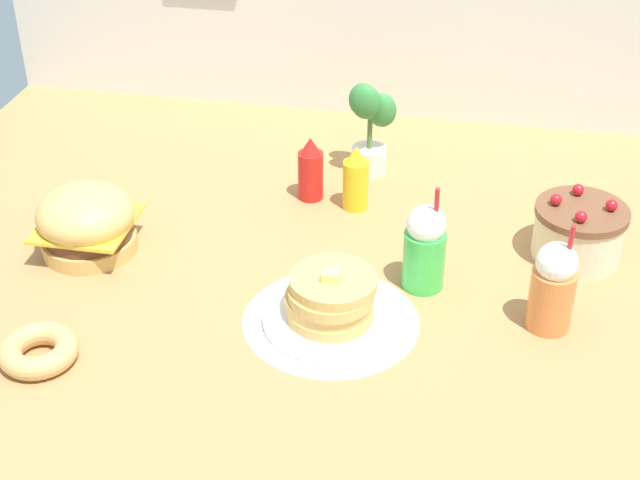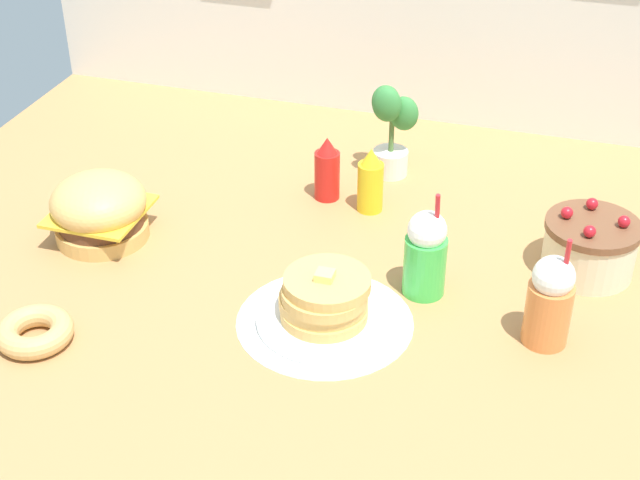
# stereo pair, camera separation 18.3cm
# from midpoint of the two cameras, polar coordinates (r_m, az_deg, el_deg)

# --- Properties ---
(ground_plane) EXTENTS (2.34, 1.98, 0.02)m
(ground_plane) POSITION_cam_midpoint_polar(r_m,az_deg,el_deg) (2.11, -2.60, -3.77)
(ground_plane) COLOR #B27F4C
(doily_mat) EXTENTS (0.38, 0.38, 0.00)m
(doily_mat) POSITION_cam_midpoint_polar(r_m,az_deg,el_deg) (2.03, -1.90, -5.03)
(doily_mat) COLOR white
(doily_mat) RESTS_ON ground_plane
(burger) EXTENTS (0.23, 0.23, 0.17)m
(burger) POSITION_cam_midpoint_polar(r_m,az_deg,el_deg) (2.31, -16.25, 1.01)
(burger) COLOR #DBA859
(burger) RESTS_ON ground_plane
(pancake_stack) EXTENTS (0.30, 0.30, 0.13)m
(pancake_stack) POSITION_cam_midpoint_polar(r_m,az_deg,el_deg) (2.00, -1.94, -3.88)
(pancake_stack) COLOR white
(pancake_stack) RESTS_ON doily_mat
(layer_cake) EXTENTS (0.22, 0.22, 0.16)m
(layer_cake) POSITION_cam_midpoint_polar(r_m,az_deg,el_deg) (2.26, 13.28, 0.44)
(layer_cake) COLOR beige
(layer_cake) RESTS_ON ground_plane
(ketchup_bottle) EXTENTS (0.07, 0.07, 0.17)m
(ketchup_bottle) POSITION_cam_midpoint_polar(r_m,az_deg,el_deg) (2.44, -2.73, 4.21)
(ketchup_bottle) COLOR red
(ketchup_bottle) RESTS_ON ground_plane
(mustard_bottle) EXTENTS (0.07, 0.07, 0.17)m
(mustard_bottle) POSITION_cam_midpoint_polar(r_m,az_deg,el_deg) (2.39, 0.00, 3.64)
(mustard_bottle) COLOR yellow
(mustard_bottle) RESTS_ON ground_plane
(cream_soda_cup) EXTENTS (0.10, 0.10, 0.26)m
(cream_soda_cup) POSITION_cam_midpoint_polar(r_m,az_deg,el_deg) (2.09, 3.92, -0.53)
(cream_soda_cup) COLOR green
(cream_soda_cup) RESTS_ON ground_plane
(orange_float_cup) EXTENTS (0.10, 0.10, 0.26)m
(orange_float_cup) POSITION_cam_midpoint_polar(r_m,az_deg,el_deg) (2.00, 11.49, -2.87)
(orange_float_cup) COLOR orange
(orange_float_cup) RESTS_ON ground_plane
(donut_pink_glaze) EXTENTS (0.16, 0.16, 0.05)m
(donut_pink_glaze) POSITION_cam_midpoint_polar(r_m,az_deg,el_deg) (2.03, -19.28, -6.43)
(donut_pink_glaze) COLOR tan
(donut_pink_glaze) RESTS_ON ground_plane
(potted_plant) EXTENTS (0.13, 0.10, 0.27)m
(potted_plant) POSITION_cam_midpoint_polar(r_m,az_deg,el_deg) (2.54, 0.99, 7.03)
(potted_plant) COLOR white
(potted_plant) RESTS_ON ground_plane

